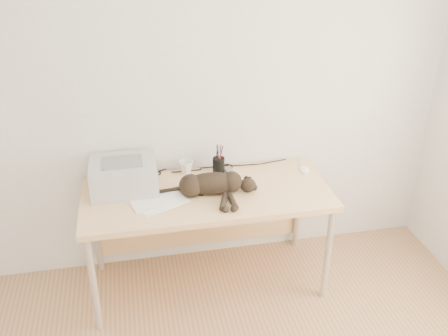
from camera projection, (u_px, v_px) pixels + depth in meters
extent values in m
plane|color=white|center=(196.00, 91.00, 3.27)|extent=(3.50, 0.00, 3.50)
cube|color=#E7C187|center=(207.00, 195.00, 3.23)|extent=(1.60, 0.70, 0.04)
cylinder|color=silver|center=(94.00, 285.00, 3.01)|extent=(0.04, 0.04, 0.70)
cylinder|color=silver|center=(328.00, 254.00, 3.27)|extent=(0.04, 0.04, 0.70)
cylinder|color=silver|center=(96.00, 229.00, 3.53)|extent=(0.04, 0.04, 0.70)
cylinder|color=silver|center=(298.00, 207.00, 3.79)|extent=(0.04, 0.04, 0.70)
cube|color=#E7C187|center=(200.00, 210.00, 3.66)|extent=(1.48, 0.02, 0.60)
cube|color=silver|center=(124.00, 176.00, 3.22)|extent=(0.42, 0.36, 0.19)
cube|color=black|center=(123.00, 174.00, 3.21)|extent=(0.36, 0.02, 0.11)
cube|color=slate|center=(122.00, 162.00, 3.17)|extent=(0.25, 0.18, 0.01)
cube|color=white|center=(161.00, 202.00, 3.11)|extent=(0.37, 0.33, 0.00)
cube|color=white|center=(156.00, 200.00, 3.12)|extent=(0.35, 0.29, 0.00)
ellipsoid|color=black|center=(213.00, 183.00, 3.17)|extent=(0.36, 0.18, 0.14)
sphere|color=black|center=(191.00, 186.00, 3.15)|extent=(0.15, 0.15, 0.15)
ellipsoid|color=black|center=(248.00, 185.00, 3.19)|extent=(0.11, 0.11, 0.09)
cone|color=black|center=(246.00, 177.00, 3.21)|extent=(0.04, 0.05, 0.05)
cone|color=black|center=(250.00, 178.00, 3.21)|extent=(0.04, 0.05, 0.05)
cylinder|color=black|center=(224.00, 201.00, 3.09)|extent=(0.06, 0.20, 0.04)
cylinder|color=black|center=(232.00, 200.00, 3.09)|extent=(0.06, 0.20, 0.04)
cylinder|color=black|center=(169.00, 190.00, 3.21)|extent=(0.22, 0.05, 0.03)
imported|color=white|center=(186.00, 167.00, 3.42)|extent=(0.14, 0.14, 0.09)
cylinder|color=black|center=(219.00, 165.00, 3.43)|extent=(0.08, 0.08, 0.11)
cylinder|color=#990C0C|center=(217.00, 156.00, 3.39)|extent=(0.01, 0.01, 0.15)
cylinder|color=navy|center=(220.00, 155.00, 3.40)|extent=(0.01, 0.01, 0.15)
cylinder|color=black|center=(219.00, 156.00, 3.38)|extent=(0.01, 0.01, 0.15)
cube|color=slate|center=(231.00, 174.00, 3.41)|extent=(0.06, 0.18, 0.02)
cube|color=black|center=(203.00, 187.00, 3.25)|extent=(0.13, 0.19, 0.02)
ellipsoid|color=white|center=(304.00, 168.00, 3.48)|extent=(0.10, 0.13, 0.04)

